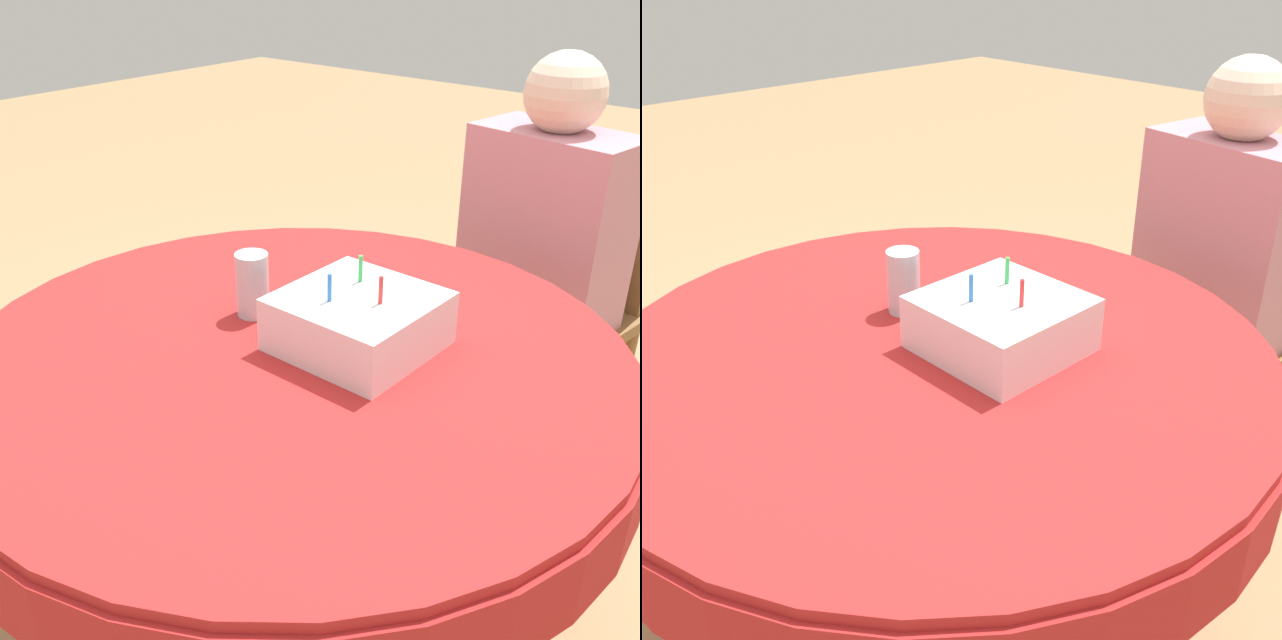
% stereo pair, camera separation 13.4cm
% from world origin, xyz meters
% --- Properties ---
extents(ground_plane, '(12.00, 12.00, 0.00)m').
position_xyz_m(ground_plane, '(0.00, 0.00, 0.00)').
color(ground_plane, '#A37F56').
extents(dining_table, '(1.26, 1.26, 0.72)m').
position_xyz_m(dining_table, '(0.00, 0.00, 0.64)').
color(dining_table, '#B22323').
rests_on(dining_table, ground_plane).
extents(chair, '(0.52, 0.52, 0.86)m').
position_xyz_m(chair, '(0.06, 1.01, 0.47)').
color(chair, brown).
rests_on(chair, ground_plane).
extents(person, '(0.44, 0.36, 1.15)m').
position_xyz_m(person, '(0.05, 0.92, 0.69)').
color(person, beige).
rests_on(person, ground_plane).
extents(birthday_cake, '(0.26, 0.26, 0.15)m').
position_xyz_m(birthday_cake, '(0.09, 0.08, 0.77)').
color(birthday_cake, white).
rests_on(birthday_cake, dining_table).
extents(drinking_glass, '(0.07, 0.07, 0.13)m').
position_xyz_m(drinking_glass, '(-0.15, 0.05, 0.79)').
color(drinking_glass, silver).
rests_on(drinking_glass, dining_table).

